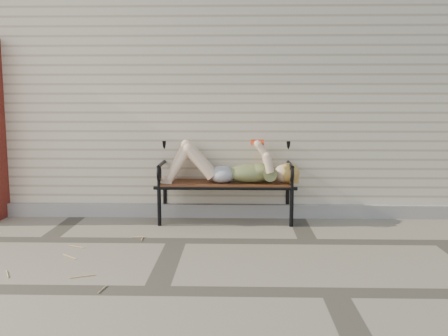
{
  "coord_description": "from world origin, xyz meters",
  "views": [
    {
      "loc": [
        0.57,
        -4.59,
        1.34
      ],
      "look_at": [
        0.43,
        0.62,
        0.61
      ],
      "focal_mm": 40.0,
      "sensor_mm": 36.0,
      "label": 1
    }
  ],
  "objects": [
    {
      "name": "house_wall",
      "position": [
        0.0,
        3.0,
        1.5
      ],
      "size": [
        8.0,
        4.0,
        3.0
      ],
      "primitive_type": "cube",
      "color": "beige",
      "rests_on": "ground"
    },
    {
      "name": "ground",
      "position": [
        0.0,
        0.0,
        0.0
      ],
      "size": [
        80.0,
        80.0,
        0.0
      ],
      "primitive_type": "plane",
      "color": "#746B59",
      "rests_on": "ground"
    },
    {
      "name": "foundation_strip",
      "position": [
        0.0,
        0.97,
        0.07
      ],
      "size": [
        8.0,
        0.1,
        0.15
      ],
      "primitive_type": "cube",
      "color": "gray",
      "rests_on": "ground"
    },
    {
      "name": "garden_bench",
      "position": [
        0.45,
        0.88,
        0.58
      ],
      "size": [
        1.59,
        0.63,
        1.03
      ],
      "color": "black",
      "rests_on": "ground"
    },
    {
      "name": "reading_woman",
      "position": [
        0.46,
        0.75,
        0.61
      ],
      "size": [
        1.5,
        0.34,
        0.47
      ],
      "color": "#0A3146",
      "rests_on": "ground"
    }
  ]
}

